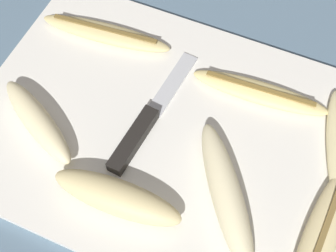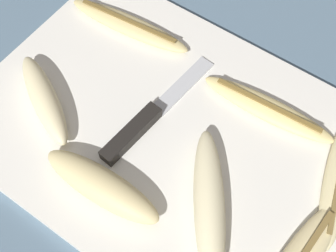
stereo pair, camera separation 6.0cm
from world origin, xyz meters
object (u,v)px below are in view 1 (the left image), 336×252
at_px(banana_golden_short, 259,92).
at_px(banana_mellow_near, 117,197).
at_px(knife, 141,129).
at_px(banana_pale_long, 226,194).
at_px(banana_ripe_center, 320,239).
at_px(banana_cream_curved, 38,121).
at_px(banana_spotted_left, 106,33).

height_order(banana_golden_short, banana_mellow_near, banana_mellow_near).
bearing_deg(banana_golden_short, knife, -136.65).
bearing_deg(banana_pale_long, banana_mellow_near, -154.73).
distance_m(knife, banana_mellow_near, 0.10).
height_order(banana_ripe_center, banana_pale_long, banana_pale_long).
distance_m(banana_ripe_center, banana_golden_short, 0.21).
height_order(banana_pale_long, banana_golden_short, banana_pale_long).
bearing_deg(banana_golden_short, banana_mellow_near, -116.54).
relative_size(banana_cream_curved, banana_pale_long, 0.84).
relative_size(banana_spotted_left, banana_mellow_near, 1.23).
xyz_separation_m(banana_cream_curved, banana_golden_short, (0.25, 0.16, -0.01)).
relative_size(banana_ripe_center, banana_golden_short, 1.02).
bearing_deg(banana_mellow_near, banana_ripe_center, 11.97).
bearing_deg(banana_spotted_left, banana_pale_long, -34.05).
bearing_deg(banana_mellow_near, banana_pale_long, 25.27).
xyz_separation_m(banana_cream_curved, banana_pale_long, (0.26, 0.00, 0.00)).
height_order(banana_cream_curved, banana_mellow_near, banana_mellow_near).
relative_size(banana_ripe_center, banana_cream_curved, 1.29).
bearing_deg(banana_cream_curved, banana_pale_long, 0.63).
distance_m(banana_spotted_left, banana_pale_long, 0.30).
xyz_separation_m(banana_ripe_center, banana_pale_long, (-0.12, 0.01, 0.01)).
distance_m(banana_cream_curved, banana_golden_short, 0.30).
height_order(banana_spotted_left, banana_golden_short, same).
height_order(banana_ripe_center, banana_mellow_near, banana_mellow_near).
relative_size(knife, banana_cream_curved, 1.40).
bearing_deg(banana_ripe_center, banana_golden_short, 127.37).
distance_m(banana_spotted_left, banana_mellow_near, 0.26).
bearing_deg(banana_pale_long, knife, 162.07).
bearing_deg(banana_mellow_near, banana_golden_short, 63.46).
xyz_separation_m(banana_spotted_left, banana_pale_long, (0.25, -0.17, 0.01)).
bearing_deg(banana_golden_short, banana_cream_curved, -146.85).
bearing_deg(banana_ripe_center, knife, 168.94).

